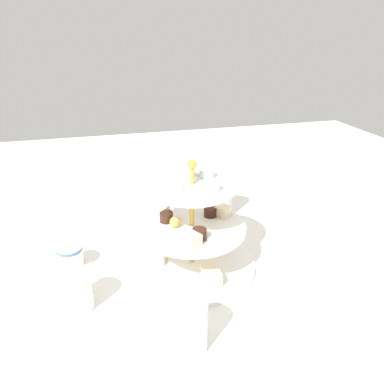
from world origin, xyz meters
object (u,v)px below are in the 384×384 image
(butter_knife_left, at_px, (333,277))
(water_glass_short_left, at_px, (76,291))
(tiered_serving_stand, at_px, (192,234))
(water_glass_mid_back, at_px, (190,325))
(butter_knife_right, at_px, (115,219))
(teacup_with_saucer, at_px, (71,257))
(water_glass_tall_right, at_px, (220,194))

(butter_knife_left, bearing_deg, water_glass_short_left, 101.29)
(tiered_serving_stand, height_order, water_glass_mid_back, tiered_serving_stand)
(water_glass_short_left, relative_size, butter_knife_right, 0.47)
(teacup_with_saucer, xyz_separation_m, butter_knife_right, (0.20, -0.11, -0.02))
(water_glass_short_left, relative_size, water_glass_mid_back, 0.81)
(water_glass_tall_right, distance_m, teacup_with_saucer, 0.44)
(butter_knife_left, height_order, water_glass_mid_back, water_glass_mid_back)
(butter_knife_right, bearing_deg, water_glass_mid_back, 78.73)
(butter_knife_left, relative_size, water_glass_mid_back, 1.73)
(water_glass_short_left, distance_m, water_glass_mid_back, 0.24)
(tiered_serving_stand, height_order, water_glass_short_left, tiered_serving_stand)
(teacup_with_saucer, bearing_deg, water_glass_mid_back, -145.08)
(water_glass_tall_right, relative_size, water_glass_mid_back, 1.34)
(tiered_serving_stand, xyz_separation_m, butter_knife_right, (0.27, 0.16, -0.08))
(butter_knife_right, bearing_deg, water_glass_short_left, 52.97)
(water_glass_short_left, height_order, butter_knife_left, water_glass_short_left)
(water_glass_mid_back, bearing_deg, butter_knife_right, 10.83)
(water_glass_short_left, relative_size, teacup_with_saucer, 0.88)
(water_glass_mid_back, bearing_deg, butter_knife_left, -73.13)
(water_glass_short_left, bearing_deg, butter_knife_right, -14.93)
(butter_knife_right, bearing_deg, butter_knife_left, 116.67)
(teacup_with_saucer, distance_m, water_glass_mid_back, 0.36)
(teacup_with_saucer, height_order, water_glass_mid_back, water_glass_mid_back)
(water_glass_short_left, distance_m, butter_knife_left, 0.54)
(tiered_serving_stand, xyz_separation_m, water_glass_short_left, (-0.08, 0.25, -0.04))
(tiered_serving_stand, distance_m, teacup_with_saucer, 0.28)
(tiered_serving_stand, xyz_separation_m, teacup_with_saucer, (0.07, 0.27, -0.06))
(tiered_serving_stand, bearing_deg, water_glass_mid_back, 164.63)
(butter_knife_right, bearing_deg, tiered_serving_stand, 98.32)
(water_glass_mid_back, bearing_deg, water_glass_tall_right, -24.50)
(teacup_with_saucer, bearing_deg, tiered_serving_stand, -103.66)
(butter_knife_left, xyz_separation_m, water_glass_mid_back, (-0.11, 0.35, 0.05))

